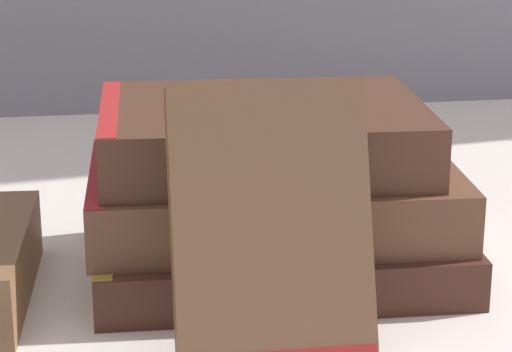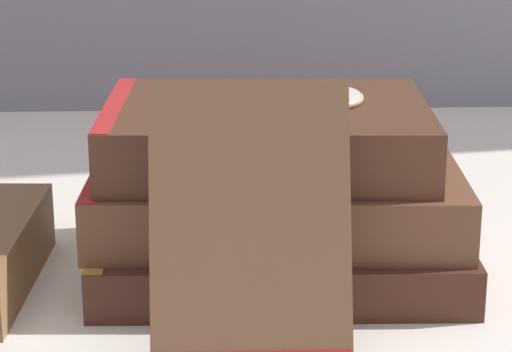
{
  "view_description": "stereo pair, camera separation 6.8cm",
  "coord_description": "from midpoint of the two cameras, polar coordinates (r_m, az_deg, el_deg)",
  "views": [
    {
      "loc": [
        -0.09,
        -0.64,
        0.28
      ],
      "look_at": [
        0.01,
        0.01,
        0.07
      ],
      "focal_mm": 75.0,
      "sensor_mm": 36.0,
      "label": 1
    },
    {
      "loc": [
        -0.02,
        -0.64,
        0.28
      ],
      "look_at": [
        0.01,
        0.01,
        0.07
      ],
      "focal_mm": 75.0,
      "sensor_mm": 36.0,
      "label": 2
    }
  ],
  "objects": [
    {
      "name": "book_flat_bottom",
      "position": [
        0.72,
        -2.04,
        -3.82
      ],
      "size": [
        0.25,
        0.18,
        0.03
      ],
      "rotation": [
        0.0,
        0.0,
        -0.03
      ],
      "color": "#422319",
      "rests_on": "ground_plane"
    },
    {
      "name": "book_flat_middle",
      "position": [
        0.71,
        -2.26,
        -1.09
      ],
      "size": [
        0.25,
        0.17,
        0.04
      ],
      "rotation": [
        0.0,
        0.0,
        -0.04
      ],
      "color": "brown",
      "rests_on": "book_flat_bottom"
    },
    {
      "name": "ground_plane",
      "position": [
        0.7,
        -3.33,
        -5.91
      ],
      "size": [
        3.0,
        3.0,
        0.0
      ],
      "primitive_type": "plane",
      "color": "silver"
    },
    {
      "name": "pocket_watch",
      "position": [
        0.71,
        0.38,
        4.28
      ],
      "size": [
        0.06,
        0.06,
        0.01
      ],
      "color": "silver",
      "rests_on": "book_flat_top"
    },
    {
      "name": "book_flat_top",
      "position": [
        0.7,
        -2.86,
        2.19
      ],
      "size": [
        0.22,
        0.16,
        0.04
      ],
      "rotation": [
        0.0,
        0.0,
        -0.04
      ],
      "color": "#4C2D1E",
      "rests_on": "book_flat_middle"
    },
    {
      "name": "book_leaning_front",
      "position": [
        0.58,
        -2.55,
        -3.28
      ],
      "size": [
        0.11,
        0.08,
        0.16
      ],
      "rotation": [
        -0.35,
        0.0,
        0.0
      ],
      "color": "brown",
      "rests_on": "ground_plane"
    }
  ]
}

